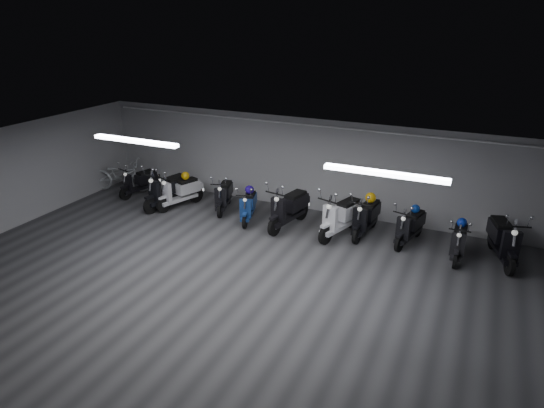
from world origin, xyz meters
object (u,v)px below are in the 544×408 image
at_px(scooter_1, 167,185).
at_px(scooter_2, 179,187).
at_px(scooter_6, 341,210).
at_px(helmet_1, 415,209).
at_px(scooter_9, 460,236).
at_px(scooter_5, 289,202).
at_px(bicycle, 120,172).
at_px(scooter_0, 139,177).
at_px(scooter_3, 224,191).
at_px(scooter_10, 505,233).
at_px(helmet_3, 462,223).
at_px(helmet_4, 249,190).
at_px(scooter_7, 366,211).
at_px(scooter_8, 411,221).
at_px(scooter_4, 248,201).
at_px(helmet_2, 371,198).
at_px(helmet_0, 185,176).

bearing_deg(scooter_1, scooter_2, 37.42).
xyz_separation_m(scooter_6, helmet_1, (1.81, 0.53, 0.16)).
distance_m(scooter_1, scooter_9, 8.42).
xyz_separation_m(scooter_5, bicycle, (-6.30, 0.40, -0.08)).
bearing_deg(scooter_0, scooter_3, 16.13).
bearing_deg(scooter_10, scooter_6, 167.42).
bearing_deg(helmet_3, helmet_4, -178.84).
height_order(scooter_1, scooter_2, scooter_1).
xyz_separation_m(scooter_10, helmet_3, (-0.96, -0.06, 0.12)).
distance_m(scooter_7, helmet_1, 1.26).
bearing_deg(scooter_6, helmet_4, -163.92).
xyz_separation_m(scooter_9, helmet_3, (0.00, 0.22, 0.26)).
distance_m(scooter_5, scooter_7, 2.12).
relative_size(scooter_5, scooter_7, 1.09).
distance_m(scooter_8, helmet_1, 0.36).
distance_m(scooter_2, scooter_9, 8.08).
height_order(scooter_7, scooter_9, scooter_7).
relative_size(scooter_1, scooter_10, 0.99).
distance_m(scooter_4, scooter_8, 4.49).
bearing_deg(scooter_8, bicycle, -166.19).
bearing_deg(helmet_2, helmet_1, -3.06).
bearing_deg(scooter_9, helmet_2, 165.53).
height_order(scooter_0, helmet_0, scooter_0).
relative_size(scooter_0, scooter_2, 0.92).
height_order(scooter_0, scooter_2, scooter_2).
xyz_separation_m(bicycle, helmet_2, (8.40, 0.26, 0.33)).
bearing_deg(helmet_2, scooter_4, -167.82).
relative_size(scooter_3, scooter_7, 0.92).
height_order(scooter_0, helmet_2, scooter_0).
bearing_deg(scooter_3, scooter_2, 176.91).
distance_m(bicycle, helmet_3, 10.76).
relative_size(scooter_7, helmet_4, 7.11).
height_order(scooter_3, helmet_1, scooter_3).
relative_size(helmet_2, helmet_4, 1.12).
relative_size(scooter_9, helmet_1, 6.93).
relative_size(scooter_8, helmet_3, 7.16).
distance_m(scooter_3, helmet_4, 1.01).
bearing_deg(scooter_7, bicycle, -173.89).
bearing_deg(scooter_6, scooter_8, 27.51).
relative_size(scooter_5, bicycle, 0.98).
bearing_deg(scooter_6, scooter_10, 21.70).
distance_m(scooter_7, helmet_3, 2.39).
xyz_separation_m(scooter_1, scooter_3, (1.70, 0.50, -0.11)).
bearing_deg(helmet_1, scooter_8, -104.02).
height_order(scooter_4, bicycle, bicycle).
xyz_separation_m(scooter_3, helmet_2, (4.37, 0.33, 0.36)).
bearing_deg(bicycle, helmet_0, -110.69).
height_order(scooter_0, helmet_1, scooter_0).
xyz_separation_m(scooter_0, helmet_2, (7.54, 0.38, 0.38)).
distance_m(helmet_1, helmet_2, 1.20).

